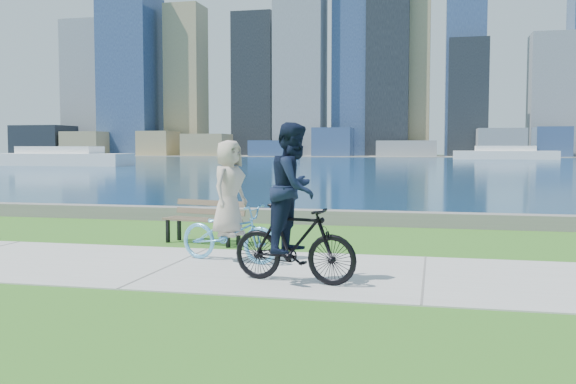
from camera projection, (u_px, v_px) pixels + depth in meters
name	position (u px, v px, depth m)	size (l,w,h in m)	color
ground	(170.00, 267.00, 10.31)	(320.00, 320.00, 0.00)	#2B6219
concrete_path	(170.00, 266.00, 10.31)	(80.00, 3.50, 0.02)	#A9A8A4
seawall	(268.00, 216.00, 16.32)	(90.00, 0.50, 0.35)	slate
bay_water	(401.00, 163.00, 80.31)	(320.00, 131.00, 0.01)	#0C2C4D
far_shore	(415.00, 156.00, 136.71)	(320.00, 30.00, 0.12)	gray
city_skyline	(410.00, 47.00, 135.48)	(174.98, 21.72, 76.00)	black
ferry_near	(60.00, 158.00, 66.45)	(14.80, 4.23, 2.01)	white
ferry_far	(505.00, 154.00, 101.55)	(15.79, 4.51, 2.14)	white
park_bench	(205.00, 217.00, 12.79)	(1.74, 0.97, 0.85)	black
cyclist_woman	(229.00, 217.00, 10.63)	(1.04, 1.92, 2.02)	#63BAF1
cyclist_man	(294.00, 216.00, 8.94)	(0.87, 1.90, 2.24)	black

